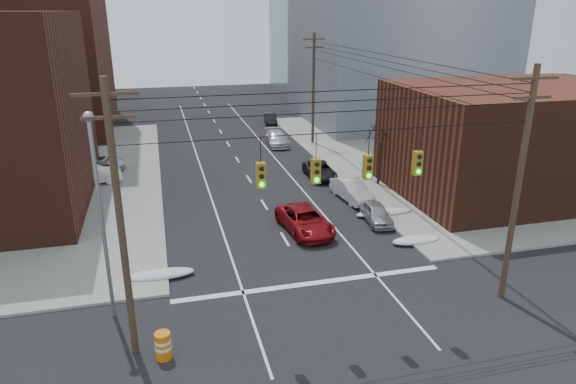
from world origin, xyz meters
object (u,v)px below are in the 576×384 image
parked_car_b (352,190)px  parked_car_f (270,119)px  parked_car_d (277,138)px  parked_car_c (320,170)px  lot_car_a (91,174)px  red_pickup (305,220)px  parked_car_e (275,137)px  parked_car_a (376,213)px  lot_car_b (95,162)px  construction_barrel (163,345)px

parked_car_b → parked_car_f: (0.01, 27.16, -0.09)m
parked_car_d → parked_car_c: bearing=-81.2°
parked_car_d → lot_car_a: (-17.06, -8.74, 0.19)m
parked_car_c → parked_car_d: parked_car_d is taller
red_pickup → parked_car_f: 32.13m
parked_car_c → parked_car_e: (-0.94, 12.36, -0.02)m
parked_car_a → parked_car_d: 21.33m
parked_car_a → parked_car_e: bearing=99.8°
parked_car_b → parked_car_f: 27.16m
parked_car_a → parked_car_b: parked_car_b is taller
lot_car_a → lot_car_b: bearing=-5.4°
parked_car_e → lot_car_a: lot_car_a is taller
construction_barrel → lot_car_a: bearing=101.8°
red_pickup → lot_car_b: lot_car_b is taller
red_pickup → parked_car_e: red_pickup is taller
parked_car_b → parked_car_f: parked_car_b is taller
lot_car_a → parked_car_a: bearing=-130.2°
parked_car_d → lot_car_a: bearing=-148.8°
parked_car_c → lot_car_b: (-18.04, 6.17, 0.24)m
parked_car_c → construction_barrel: 24.48m
parked_car_b → construction_barrel: parked_car_b is taller
parked_car_a → parked_car_f: 31.51m
lot_car_a → lot_car_b: lot_car_a is taller
parked_car_c → lot_car_a: size_ratio=0.99×
parked_car_c → parked_car_d: (-0.93, 11.33, 0.09)m
construction_barrel → parked_car_e: bearing=69.7°
parked_car_a → lot_car_b: size_ratio=0.72×
parked_car_c → construction_barrel: bearing=-120.1°
red_pickup → construction_barrel: bearing=-136.7°
parked_car_f → construction_barrel: bearing=-100.5°
parked_car_f → construction_barrel: 44.43m
parked_car_f → parked_car_a: bearing=-82.4°
parked_car_c → red_pickup: bearing=-110.2°
parked_car_f → lot_car_a: (-18.66, -18.97, 0.26)m
parked_car_b → construction_barrel: bearing=-138.6°
parked_car_e → lot_car_b: lot_car_b is taller
parked_car_d → lot_car_b: (-17.12, -5.16, 0.14)m
parked_car_a → parked_car_f: (0.00, 31.51, 0.01)m
red_pickup → parked_car_a: size_ratio=1.43×
parked_car_a → parked_car_d: size_ratio=0.74×
parked_car_b → lot_car_a: bearing=150.1°
parked_car_a → lot_car_a: bearing=151.8°
red_pickup → lot_car_a: 18.77m
red_pickup → lot_car_a: bearing=130.7°
red_pickup → lot_car_a: size_ratio=1.15×
parked_car_a → lot_car_b: 24.69m
parked_car_b → lot_car_b: lot_car_b is taller
parked_car_e → construction_barrel: size_ratio=3.13×
parked_car_c → parked_car_e: bearing=96.7°
parked_car_a → parked_car_c: (-0.66, 9.94, 0.00)m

